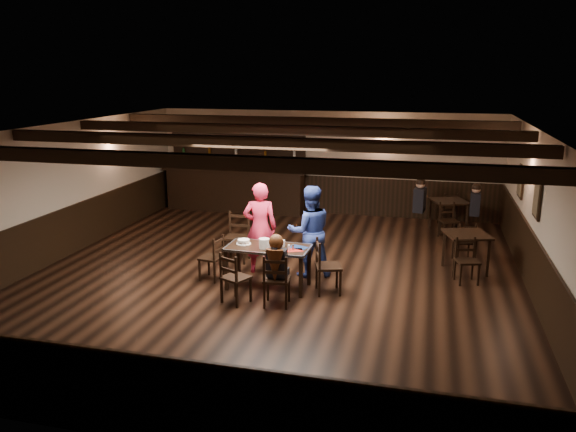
% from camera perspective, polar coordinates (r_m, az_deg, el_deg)
% --- Properties ---
extents(ground, '(10.00, 10.00, 0.00)m').
position_cam_1_polar(ground, '(10.50, -1.37, -6.10)').
color(ground, black).
rests_on(ground, ground).
extents(room_shell, '(9.02, 10.02, 2.71)m').
position_cam_1_polar(room_shell, '(10.05, -1.32, 3.33)').
color(room_shell, beige).
rests_on(room_shell, ground).
extents(dining_table, '(1.46, 0.75, 0.75)m').
position_cam_1_polar(dining_table, '(9.75, -2.03, -3.63)').
color(dining_table, black).
rests_on(dining_table, ground).
extents(chair_near_left, '(0.53, 0.52, 0.86)m').
position_cam_1_polar(chair_near_left, '(9.16, -5.66, -5.94)').
color(chair_near_left, black).
rests_on(chair_near_left, ground).
extents(chair_near_right, '(0.45, 0.44, 0.88)m').
position_cam_1_polar(chair_near_right, '(8.99, -1.22, -6.18)').
color(chair_near_right, black).
rests_on(chair_near_right, ground).
extents(chair_end_left, '(0.42, 0.44, 0.83)m').
position_cam_1_polar(chair_end_left, '(10.24, -7.46, -3.90)').
color(chair_end_left, black).
rests_on(chair_end_left, ground).
extents(chair_end_right, '(0.54, 0.55, 0.94)m').
position_cam_1_polar(chair_end_right, '(9.57, 3.65, -4.69)').
color(chair_end_right, black).
rests_on(chair_end_right, ground).
extents(chair_far_pushed, '(0.47, 0.45, 0.98)m').
position_cam_1_polar(chair_far_pushed, '(11.25, -5.08, -1.66)').
color(chair_far_pushed, black).
rests_on(chair_far_pushed, ground).
extents(woman_pink, '(0.71, 0.55, 1.72)m').
position_cam_1_polar(woman_pink, '(10.46, -2.86, -1.22)').
color(woman_pink, '#E1264D').
rests_on(woman_pink, ground).
extents(man_blue, '(1.01, 0.91, 1.70)m').
position_cam_1_polar(man_blue, '(10.28, 2.22, -1.56)').
color(man_blue, navy).
rests_on(man_blue, ground).
extents(seated_person, '(0.31, 0.47, 0.77)m').
position_cam_1_polar(seated_person, '(8.95, -1.19, -4.32)').
color(seated_person, black).
rests_on(seated_person, ground).
extents(cake, '(0.26, 0.26, 0.08)m').
position_cam_1_polar(cake, '(9.88, -4.53, -2.63)').
color(cake, white).
rests_on(cake, dining_table).
extents(plate_stack_a, '(0.18, 0.18, 0.17)m').
position_cam_1_polar(plate_stack_a, '(9.62, -2.43, -2.78)').
color(plate_stack_a, white).
rests_on(plate_stack_a, dining_table).
extents(plate_stack_b, '(0.15, 0.15, 0.18)m').
position_cam_1_polar(plate_stack_b, '(9.66, -1.23, -2.68)').
color(plate_stack_b, white).
rests_on(plate_stack_b, dining_table).
extents(tea_light, '(0.05, 0.05, 0.06)m').
position_cam_1_polar(tea_light, '(9.82, -1.68, -2.79)').
color(tea_light, '#A5A8AD').
rests_on(tea_light, dining_table).
extents(salt_shaker, '(0.04, 0.04, 0.10)m').
position_cam_1_polar(salt_shaker, '(9.50, 0.10, -3.22)').
color(salt_shaker, silver).
rests_on(salt_shaker, dining_table).
extents(pepper_shaker, '(0.04, 0.04, 0.10)m').
position_cam_1_polar(pepper_shaker, '(9.53, 0.51, -3.16)').
color(pepper_shaker, '#A5A8AD').
rests_on(pepper_shaker, dining_table).
extents(drink_glass, '(0.07, 0.07, 0.11)m').
position_cam_1_polar(drink_glass, '(9.71, -0.52, -2.77)').
color(drink_glass, silver).
rests_on(drink_glass, dining_table).
extents(menu_red, '(0.33, 0.28, 0.00)m').
position_cam_1_polar(menu_red, '(9.52, 0.67, -3.47)').
color(menu_red, '#9F1911').
rests_on(menu_red, dining_table).
extents(menu_blue, '(0.37, 0.32, 0.00)m').
position_cam_1_polar(menu_blue, '(9.67, 1.05, -3.19)').
color(menu_blue, '#0D1E44').
rests_on(menu_blue, dining_table).
extents(bar_counter, '(3.95, 0.70, 2.20)m').
position_cam_1_polar(bar_counter, '(15.34, -5.29, 3.28)').
color(bar_counter, black).
rests_on(bar_counter, ground).
extents(back_table_a, '(0.95, 0.95, 0.75)m').
position_cam_1_polar(back_table_a, '(11.05, 17.69, -2.21)').
color(back_table_a, black).
rests_on(back_table_a, ground).
extents(back_table_b, '(1.00, 1.00, 0.75)m').
position_cam_1_polar(back_table_b, '(13.75, 16.03, 1.12)').
color(back_table_b, black).
rests_on(back_table_b, ground).
extents(bg_patron_left, '(0.30, 0.43, 0.81)m').
position_cam_1_polar(bg_patron_left, '(13.56, 13.25, 2.10)').
color(bg_patron_left, black).
rests_on(bg_patron_left, ground).
extents(bg_patron_right, '(0.24, 0.37, 0.75)m').
position_cam_1_polar(bg_patron_right, '(13.60, 18.50, 1.62)').
color(bg_patron_right, black).
rests_on(bg_patron_right, ground).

